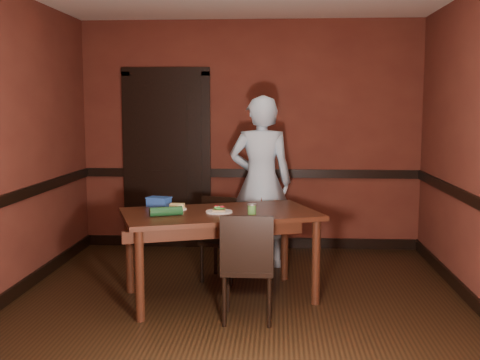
# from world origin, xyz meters

# --- Properties ---
(floor) EXTENTS (4.00, 4.50, 0.01)m
(floor) POSITION_xyz_m (0.00, 0.00, 0.00)
(floor) COLOR black
(floor) RESTS_ON ground
(wall_back) EXTENTS (4.00, 0.02, 2.70)m
(wall_back) POSITION_xyz_m (0.00, 2.25, 1.35)
(wall_back) COLOR #552319
(wall_back) RESTS_ON ground
(wall_front) EXTENTS (4.00, 0.02, 2.70)m
(wall_front) POSITION_xyz_m (0.00, -2.25, 1.35)
(wall_front) COLOR #552319
(wall_front) RESTS_ON ground
(dado_back) EXTENTS (4.00, 0.03, 0.10)m
(dado_back) POSITION_xyz_m (0.00, 2.23, 0.90)
(dado_back) COLOR black
(dado_back) RESTS_ON ground
(dado_left) EXTENTS (0.03, 4.50, 0.10)m
(dado_left) POSITION_xyz_m (-1.99, 0.00, 0.90)
(dado_left) COLOR black
(dado_left) RESTS_ON ground
(baseboard_back) EXTENTS (4.00, 0.03, 0.12)m
(baseboard_back) POSITION_xyz_m (0.00, 2.23, 0.06)
(baseboard_back) COLOR black
(baseboard_back) RESTS_ON ground
(baseboard_left) EXTENTS (0.03, 4.50, 0.12)m
(baseboard_left) POSITION_xyz_m (-1.99, 0.00, 0.06)
(baseboard_left) COLOR black
(baseboard_left) RESTS_ON ground
(baseboard_right) EXTENTS (0.03, 4.50, 0.12)m
(baseboard_right) POSITION_xyz_m (1.99, 0.00, 0.06)
(baseboard_right) COLOR black
(baseboard_right) RESTS_ON ground
(door) EXTENTS (1.05, 0.07, 2.20)m
(door) POSITION_xyz_m (-1.00, 2.22, 1.09)
(door) COLOR black
(door) RESTS_ON ground
(dining_table) EXTENTS (1.88, 1.44, 0.78)m
(dining_table) POSITION_xyz_m (-0.17, 0.27, 0.39)
(dining_table) COLOR black
(dining_table) RESTS_ON floor
(chair_far) EXTENTS (0.47, 0.47, 0.80)m
(chair_far) POSITION_xyz_m (-0.20, 0.84, 0.40)
(chair_far) COLOR black
(chair_far) RESTS_ON floor
(chair_near) EXTENTS (0.41, 0.41, 0.87)m
(chair_near) POSITION_xyz_m (0.10, -0.24, 0.44)
(chair_near) COLOR black
(chair_near) RESTS_ON floor
(person) EXTENTS (0.67, 0.45, 1.80)m
(person) POSITION_xyz_m (0.15, 1.40, 0.90)
(person) COLOR #A8C6DA
(person) RESTS_ON floor
(sandwich_plate) EXTENTS (0.23, 0.23, 0.06)m
(sandwich_plate) POSITION_xyz_m (-0.17, 0.23, 0.79)
(sandwich_plate) COLOR white
(sandwich_plate) RESTS_ON dining_table
(sauce_jar) EXTENTS (0.08, 0.08, 0.09)m
(sauce_jar) POSITION_xyz_m (0.11, 0.17, 0.82)
(sauce_jar) COLOR #477E35
(sauce_jar) RESTS_ON dining_table
(cheese_saucer) EXTENTS (0.17, 0.17, 0.05)m
(cheese_saucer) POSITION_xyz_m (-0.56, 0.37, 0.80)
(cheese_saucer) COLOR white
(cheese_saucer) RESTS_ON dining_table
(food_tub) EXTENTS (0.24, 0.20, 0.09)m
(food_tub) POSITION_xyz_m (-0.76, 0.52, 0.82)
(food_tub) COLOR #2853B0
(food_tub) RESTS_ON dining_table
(wrapped_veg) EXTENTS (0.29, 0.18, 0.08)m
(wrapped_veg) POSITION_xyz_m (-0.60, 0.05, 0.82)
(wrapped_veg) COLOR #133B1B
(wrapped_veg) RESTS_ON dining_table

